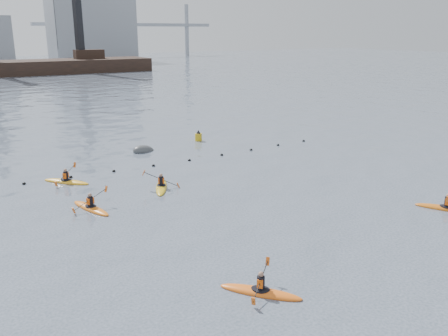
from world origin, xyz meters
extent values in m
plane|color=#384452|center=(0.00, 0.00, 0.00)|extent=(400.00, 400.00, 0.00)
sphere|color=black|center=(-8.00, 22.72, 0.03)|extent=(0.24, 0.24, 0.24)
sphere|color=black|center=(-5.00, 22.58, 0.03)|extent=(0.24, 0.24, 0.24)
sphere|color=black|center=(-2.00, 22.41, 0.03)|extent=(0.24, 0.24, 0.24)
sphere|color=black|center=(1.00, 22.28, 0.03)|extent=(0.24, 0.24, 0.24)
sphere|color=black|center=(4.00, 22.25, 0.03)|extent=(0.24, 0.24, 0.24)
sphere|color=black|center=(7.00, 22.34, 0.03)|extent=(0.24, 0.24, 0.24)
sphere|color=black|center=(10.00, 22.50, 0.03)|extent=(0.24, 0.24, 0.24)
sphere|color=black|center=(13.00, 22.66, 0.03)|extent=(0.24, 0.24, 0.24)
sphere|color=black|center=(16.00, 22.75, 0.03)|extent=(0.24, 0.24, 0.24)
cube|color=black|center=(22.00, 110.00, 4.20)|extent=(7.00, 3.00, 2.20)
cube|color=black|center=(20.00, 110.00, 12.60)|extent=(1.96, 1.96, 19.00)
cube|color=gray|center=(35.00, 150.00, 11.00)|extent=(26.00, 14.00, 22.00)
cube|color=gray|center=(55.00, 170.00, 12.00)|extent=(70.00, 2.00, 1.20)
cylinder|color=gray|center=(30.00, 170.00, 10.00)|extent=(1.60, 1.60, 20.00)
cylinder|color=gray|center=(80.00, 170.00, 10.00)|extent=(1.60, 1.60, 20.00)
ellipsoid|color=orange|center=(-2.63, 3.61, 0.04)|extent=(2.59, 2.94, 0.33)
cylinder|color=black|center=(-2.63, 3.61, 0.17)|extent=(0.86, 0.86, 0.06)
cylinder|color=black|center=(-2.63, 3.61, 0.46)|extent=(0.31, 0.31, 0.53)
cube|color=#E8550C|center=(-2.63, 3.61, 0.48)|extent=(0.43, 0.41, 0.35)
sphere|color=#8C6651|center=(-2.63, 3.61, 0.82)|extent=(0.21, 0.21, 0.21)
cylinder|color=black|center=(-2.63, 3.61, 0.56)|extent=(1.70, 1.41, 0.66)
cube|color=#D85914|center=(-3.44, 2.95, 0.27)|extent=(0.20, 0.20, 0.35)
cube|color=#D85914|center=(-1.83, 4.28, 0.85)|extent=(0.20, 0.20, 0.35)
ellipsoid|color=orange|center=(-5.57, 15.93, 0.04)|extent=(1.57, 3.43, 0.34)
cylinder|color=black|center=(-5.57, 15.93, 0.18)|extent=(0.78, 0.78, 0.06)
cylinder|color=black|center=(-5.57, 15.93, 0.47)|extent=(0.32, 0.32, 0.55)
cube|color=#E8550C|center=(-5.57, 15.93, 0.50)|extent=(0.43, 0.33, 0.36)
sphere|color=#8C6651|center=(-5.57, 15.93, 0.84)|extent=(0.22, 0.22, 0.22)
cylinder|color=black|center=(-5.57, 15.93, 0.58)|extent=(2.13, 0.64, 0.80)
cube|color=#D85914|center=(-6.60, 15.63, 0.22)|extent=(0.20, 0.19, 0.36)
cube|color=#D85914|center=(-4.54, 16.22, 0.93)|extent=(0.20, 0.19, 0.36)
ellipsoid|color=gold|center=(-0.60, 17.31, 0.04)|extent=(2.14, 3.34, 0.34)
cylinder|color=black|center=(-0.60, 17.31, 0.18)|extent=(0.86, 0.86, 0.06)
cylinder|color=black|center=(-0.60, 17.31, 0.48)|extent=(0.32, 0.32, 0.55)
cube|color=#E8550C|center=(-0.60, 17.31, 0.50)|extent=(0.45, 0.38, 0.36)
sphere|color=#8C6651|center=(-0.60, 17.31, 0.85)|extent=(0.22, 0.22, 0.22)
cylinder|color=black|center=(-0.60, 17.31, 0.58)|extent=(1.92, 1.00, 1.02)
cube|color=#D85914|center=(-1.57, 17.80, 1.04)|extent=(0.25, 0.22, 0.35)
cube|color=#D85914|center=(0.37, 16.82, 0.13)|extent=(0.25, 0.22, 0.35)
ellipsoid|color=#CC6213|center=(11.53, 5.35, 0.04)|extent=(2.32, 3.21, 0.34)
cylinder|color=black|center=(11.53, 5.35, 0.18)|extent=(0.86, 0.86, 0.06)
cylinder|color=black|center=(11.53, 5.35, 0.47)|extent=(0.31, 0.31, 0.55)
cube|color=#E8550C|center=(11.53, 5.35, 0.49)|extent=(0.44, 0.39, 0.36)
sphere|color=#8C6651|center=(11.53, 5.35, 0.84)|extent=(0.22, 0.22, 0.22)
cylinder|color=black|center=(11.53, 5.35, 0.58)|extent=(1.86, 1.16, 0.88)
cube|color=#D85914|center=(12.44, 5.90, 0.18)|extent=(0.23, 0.22, 0.35)
cube|color=#D85914|center=(10.61, 4.79, 0.97)|extent=(0.23, 0.22, 0.35)
ellipsoid|color=#F2A81C|center=(-5.53, 21.64, 0.04)|extent=(2.76, 3.00, 0.34)
cylinder|color=black|center=(-5.53, 21.64, 0.18)|extent=(0.90, 0.90, 0.06)
cylinder|color=black|center=(-5.53, 21.64, 0.48)|extent=(0.32, 0.32, 0.55)
cube|color=#E8550C|center=(-5.53, 21.64, 0.50)|extent=(0.44, 0.43, 0.36)
sphere|color=#8C6651|center=(-5.53, 21.64, 0.85)|extent=(0.22, 0.22, 0.22)
cylinder|color=black|center=(-5.53, 21.64, 0.58)|extent=(1.70, 1.50, 0.78)
cube|color=#D85914|center=(-6.34, 20.93, 0.24)|extent=(0.22, 0.22, 0.36)
cube|color=#D85914|center=(-4.72, 22.36, 0.93)|extent=(0.22, 0.22, 0.36)
ellipsoid|color=#434548|center=(2.14, 26.96, 0.00)|extent=(2.54, 1.89, 1.46)
cylinder|color=#BB9912|center=(7.93, 28.00, 0.27)|extent=(0.63, 0.63, 0.81)
cone|color=black|center=(7.93, 28.00, 0.86)|extent=(0.40, 0.40, 0.32)
camera|label=1|loc=(-12.27, -9.40, 9.70)|focal=38.00mm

